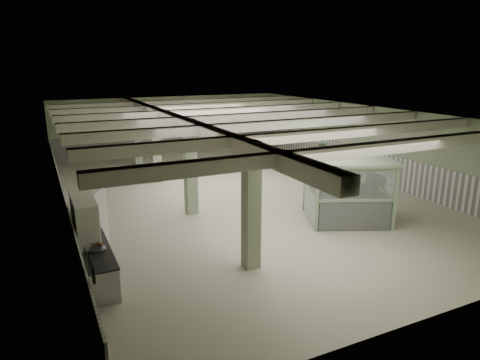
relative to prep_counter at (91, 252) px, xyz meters
name	(u,v)px	position (x,y,z in m)	size (l,w,h in m)	color
floor	(239,197)	(6.54, 4.11, -0.46)	(20.00, 20.00, 0.00)	beige
ceiling	(239,113)	(6.54, 4.11, 3.14)	(14.00, 20.00, 0.02)	silver
wall_back	(170,126)	(6.54, 14.11, 1.34)	(14.00, 0.02, 3.60)	#9EB08D
wall_front	(439,244)	(6.54, -5.89, 1.34)	(14.00, 0.02, 3.60)	#9EB08D
wall_left	(59,174)	(-0.46, 4.11, 1.34)	(0.02, 20.00, 3.60)	#9EB08D
wall_right	(369,143)	(13.54, 4.11, 1.34)	(0.02, 20.00, 3.60)	#9EB08D
wainscot_left	(63,203)	(-0.43, 4.11, 0.29)	(0.05, 19.90, 1.50)	white
wainscot_right	(367,164)	(13.52, 4.11, 0.29)	(0.05, 19.90, 1.50)	white
wainscot_back	(171,143)	(6.54, 14.08, 0.29)	(13.90, 0.05, 1.50)	white
girder	(181,122)	(4.04, 4.11, 2.92)	(0.45, 19.90, 0.40)	silver
beam_a	(365,150)	(6.54, -3.39, 2.96)	(13.90, 0.35, 0.32)	silver
beam_b	(309,135)	(6.54, -0.89, 2.96)	(13.90, 0.35, 0.32)	silver
beam_c	(269,125)	(6.54, 1.61, 2.96)	(13.90, 0.35, 0.32)	silver
beam_d	(239,117)	(6.54, 4.11, 2.96)	(13.90, 0.35, 0.32)	silver
beam_e	(216,111)	(6.54, 6.61, 2.96)	(13.90, 0.35, 0.32)	silver
beam_f	(197,107)	(6.54, 9.11, 2.96)	(13.90, 0.35, 0.32)	silver
beam_g	(182,103)	(6.54, 11.61, 2.96)	(13.90, 0.35, 0.32)	silver
column_a	(251,206)	(4.04, -1.89, 1.34)	(0.42, 0.42, 3.60)	#95A484
column_b	(190,167)	(4.04, 3.11, 1.34)	(0.42, 0.42, 3.60)	#95A484
column_c	(156,145)	(4.04, 8.11, 1.34)	(0.42, 0.42, 3.60)	#95A484
column_d	(137,133)	(4.04, 12.11, 1.34)	(0.42, 0.42, 3.60)	#95A484
hook_rail	(87,259)	(-0.39, -3.49, 1.39)	(0.02, 0.02, 1.20)	black
pendant_front	(322,146)	(7.04, -0.89, 2.59)	(0.44, 0.44, 0.22)	#2D3C2E
pendant_mid	(245,124)	(7.04, 4.61, 2.59)	(0.44, 0.44, 0.22)	#2D3C2E
pendant_back	(203,113)	(7.04, 9.61, 2.59)	(0.44, 0.44, 0.22)	#2D3C2E
prep_counter	(91,252)	(0.00, 0.00, 0.00)	(0.80, 4.57, 0.91)	#A9A9AD
pitcher_near	(84,213)	(0.03, 1.73, 0.59)	(0.20, 0.24, 0.30)	#A9A9AD
pitcher_far	(84,221)	(-0.05, 0.97, 0.59)	(0.20, 0.24, 0.30)	#A9A9AD
veg_colander	(98,247)	(0.07, -0.97, 0.54)	(0.43, 0.43, 0.20)	#46464C
orange_bowl	(89,222)	(0.11, 1.11, 0.48)	(0.22, 0.22, 0.08)	#B2B2B7
skillet_near	(93,276)	(-0.34, -3.82, 1.17)	(0.33, 0.33, 0.04)	black
skillet_far	(89,262)	(-0.34, -3.19, 1.17)	(0.25, 0.25, 0.03)	black
walkin_cooler	(86,234)	(-0.08, 0.11, 0.51)	(0.91, 2.13, 1.95)	white
guard_booth	(348,177)	(8.89, -0.04, 1.16)	(3.66, 3.43, 2.39)	#94AD8A
filing_cabinet	(374,194)	(10.39, 0.16, 0.27)	(0.47, 0.67, 1.46)	#505345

